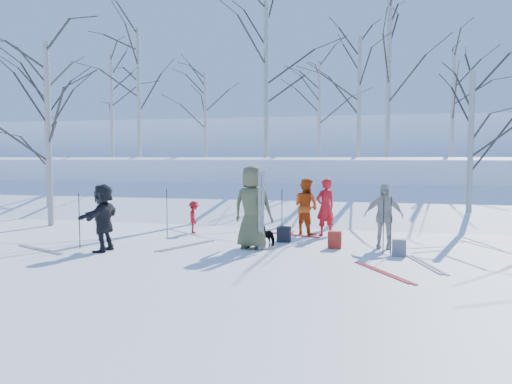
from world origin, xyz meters
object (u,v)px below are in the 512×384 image
(backpack_grey, at_px, (399,248))
(skier_redor_behind, at_px, (306,207))
(backpack_red, at_px, (335,240))
(backpack_dark, at_px, (284,234))
(skier_red_seated, at_px, (194,217))
(skier_cream_east, at_px, (384,216))
(dog, at_px, (268,236))
(skier_red_north, at_px, (325,207))
(skier_grey_west, at_px, (103,218))
(skier_olive_center, at_px, (253,207))

(backpack_grey, bearing_deg, skier_redor_behind, 132.88)
(backpack_red, bearing_deg, backpack_dark, 155.98)
(skier_red_seated, distance_m, skier_cream_east, 5.46)
(skier_redor_behind, height_order, dog, skier_redor_behind)
(skier_red_north, relative_size, backpack_dark, 4.04)
(skier_cream_east, xyz_separation_m, backpack_red, (-1.14, -0.28, -0.58))
(skier_red_north, relative_size, skier_grey_west, 1.02)
(skier_olive_center, bearing_deg, backpack_grey, -172.79)
(skier_redor_behind, xyz_separation_m, skier_red_seated, (-3.18, -0.56, -0.33))
(skier_cream_east, bearing_deg, skier_grey_west, -160.53)
(skier_olive_center, height_order, skier_red_north, skier_olive_center)
(skier_red_north, height_order, backpack_grey, skier_red_north)
(skier_red_north, xyz_separation_m, skier_red_seated, (-3.76, -0.42, -0.34))
(skier_red_north, bearing_deg, skier_olive_center, 18.49)
(skier_red_seated, bearing_deg, skier_grey_west, 137.04)
(skier_red_north, xyz_separation_m, skier_redor_behind, (-0.57, 0.13, -0.01))
(skier_olive_center, height_order, dog, skier_olive_center)
(skier_red_seated, xyz_separation_m, skier_cream_east, (5.32, -1.19, 0.32))
(skier_cream_east, relative_size, skier_grey_west, 0.99)
(skier_red_seated, relative_size, backpack_red, 2.24)
(skier_grey_west, bearing_deg, backpack_dark, 119.69)
(skier_red_north, bearing_deg, backpack_grey, 87.70)
(skier_redor_behind, height_order, skier_red_seated, skier_redor_behind)
(skier_olive_center, height_order, backpack_grey, skier_olive_center)
(skier_red_seated, height_order, skier_cream_east, skier_cream_east)
(skier_olive_center, distance_m, backpack_grey, 3.50)
(skier_grey_west, relative_size, backpack_dark, 3.97)
(skier_redor_behind, xyz_separation_m, backpack_grey, (2.47, -2.66, -0.61))
(dog, bearing_deg, skier_red_north, -173.57)
(skier_red_seated, xyz_separation_m, backpack_red, (4.18, -1.47, -0.26))
(skier_red_seated, bearing_deg, dog, -145.07)
(skier_cream_east, distance_m, backpack_red, 1.31)
(skier_redor_behind, bearing_deg, skier_red_seated, 44.92)
(skier_red_seated, height_order, backpack_grey, skier_red_seated)
(skier_olive_center, distance_m, backpack_red, 2.14)
(skier_olive_center, xyz_separation_m, skier_cream_east, (3.07, 0.77, -0.22))
(skier_redor_behind, xyz_separation_m, skier_grey_west, (-4.25, -3.68, -0.01))
(skier_olive_center, relative_size, skier_cream_east, 1.28)
(skier_redor_behind, bearing_deg, backpack_dark, 110.36)
(skier_redor_behind, bearing_deg, skier_olive_center, 104.66)
(skier_olive_center, relative_size, dog, 3.28)
(skier_red_north, bearing_deg, skier_redor_behind, -52.30)
(backpack_red, bearing_deg, skier_cream_east, 13.89)
(backpack_dark, bearing_deg, skier_red_north, 53.68)
(skier_red_north, relative_size, backpack_grey, 4.25)
(dog, bearing_deg, backpack_red, 130.30)
(skier_redor_behind, relative_size, backpack_dark, 4.00)
(skier_cream_east, height_order, backpack_grey, skier_cream_east)
(backpack_red, relative_size, backpack_grey, 1.11)
(skier_olive_center, xyz_separation_m, backpack_grey, (3.40, -0.15, -0.82))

